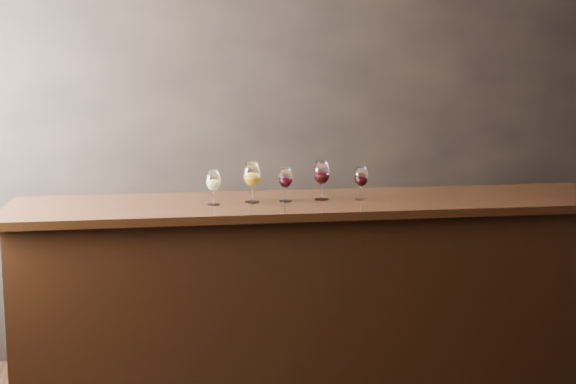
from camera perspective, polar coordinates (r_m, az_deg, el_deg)
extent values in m
cube|color=black|center=(5.42, -1.65, 3.41)|extent=(5.00, 0.02, 2.80)
cube|color=black|center=(4.53, 2.57, -8.31)|extent=(3.31, 0.84, 1.15)
cube|color=black|center=(4.40, 2.63, -0.84)|extent=(3.43, 0.92, 0.04)
cube|color=black|center=(5.39, -0.70, -6.86)|extent=(2.52, 0.40, 0.91)
cylinder|color=white|center=(4.26, -5.31, -0.87)|extent=(0.07, 0.07, 0.00)
cylinder|color=white|center=(4.25, -5.32, -0.38)|extent=(0.01, 0.01, 0.07)
ellipsoid|color=white|center=(4.24, -5.33, 0.82)|extent=(0.08, 0.08, 0.11)
cylinder|color=white|center=(4.23, -5.34, 1.48)|extent=(0.06, 0.06, 0.01)
ellipsoid|color=#B7BD62|center=(4.24, -5.33, 0.57)|extent=(0.06, 0.06, 0.05)
cylinder|color=white|center=(4.32, -2.58, -0.69)|extent=(0.08, 0.08, 0.00)
cylinder|color=white|center=(4.31, -2.58, -0.12)|extent=(0.01, 0.01, 0.08)
ellipsoid|color=white|center=(4.30, -2.59, 1.28)|extent=(0.09, 0.09, 0.13)
cylinder|color=white|center=(4.29, -2.59, 2.06)|extent=(0.07, 0.07, 0.01)
ellipsoid|color=#C3800F|center=(4.30, -2.59, 1.00)|extent=(0.07, 0.07, 0.06)
cylinder|color=white|center=(4.34, -0.17, -0.63)|extent=(0.07, 0.07, 0.00)
cylinder|color=white|center=(4.34, -0.17, -0.15)|extent=(0.01, 0.01, 0.07)
ellipsoid|color=white|center=(4.32, -0.17, 1.05)|extent=(0.08, 0.08, 0.11)
cylinder|color=white|center=(4.32, -0.17, 1.70)|extent=(0.06, 0.06, 0.01)
ellipsoid|color=black|center=(4.33, -0.17, 0.80)|extent=(0.06, 0.06, 0.05)
cylinder|color=white|center=(4.41, 2.40, -0.50)|extent=(0.08, 0.08, 0.00)
cylinder|color=white|center=(4.40, 2.40, 0.05)|extent=(0.01, 0.01, 0.08)
ellipsoid|color=white|center=(4.38, 2.41, 1.39)|extent=(0.09, 0.09, 0.13)
cylinder|color=white|center=(4.38, 2.42, 2.13)|extent=(0.07, 0.07, 0.01)
ellipsoid|color=black|center=(4.39, 2.41, 1.12)|extent=(0.07, 0.07, 0.06)
cylinder|color=white|center=(4.42, 5.21, -0.49)|extent=(0.06, 0.06, 0.00)
cylinder|color=white|center=(4.42, 5.22, -0.03)|extent=(0.01, 0.01, 0.07)
ellipsoid|color=white|center=(4.41, 5.23, 1.11)|extent=(0.08, 0.08, 0.11)
cylinder|color=white|center=(4.40, 5.24, 1.74)|extent=(0.06, 0.06, 0.01)
ellipsoid|color=black|center=(4.41, 5.23, 0.88)|extent=(0.06, 0.06, 0.05)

